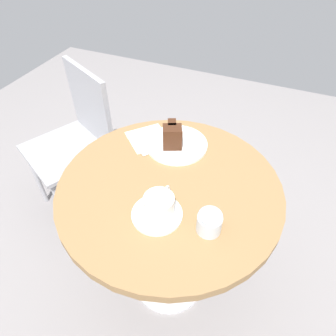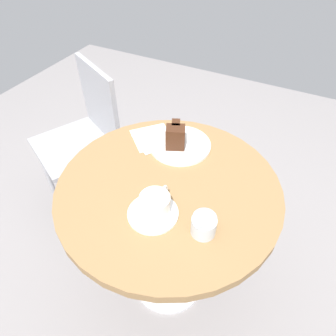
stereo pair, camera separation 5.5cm
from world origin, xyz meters
name	(u,v)px [view 1 (the left image)]	position (x,y,z in m)	size (l,w,h in m)	color
ground_plane	(169,279)	(0.00, 0.00, -0.01)	(4.40, 4.40, 0.01)	gray
cafe_table	(169,206)	(0.00, 0.00, 0.57)	(0.77, 0.77, 0.69)	olive
saucer	(157,214)	(-0.13, -0.01, 0.69)	(0.16, 0.16, 0.01)	white
coffee_cup	(159,205)	(-0.13, -0.02, 0.73)	(0.13, 0.09, 0.07)	white
teaspoon	(166,224)	(-0.16, -0.06, 0.70)	(0.11, 0.02, 0.00)	silver
cake_plate	(177,144)	(0.20, 0.05, 0.69)	(0.24, 0.24, 0.01)	white
cake_slice	(172,136)	(0.19, 0.07, 0.74)	(0.11, 0.09, 0.09)	#381E14
fork	(181,153)	(0.15, 0.02, 0.70)	(0.15, 0.06, 0.00)	silver
napkin	(149,139)	(0.20, 0.17, 0.69)	(0.21, 0.22, 0.00)	silver
cafe_chair	(78,134)	(0.31, 0.64, 0.49)	(0.51, 0.51, 0.82)	#9E9EA3
sugar_pot	(210,221)	(-0.12, -0.18, 0.73)	(0.07, 0.07, 0.08)	silver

